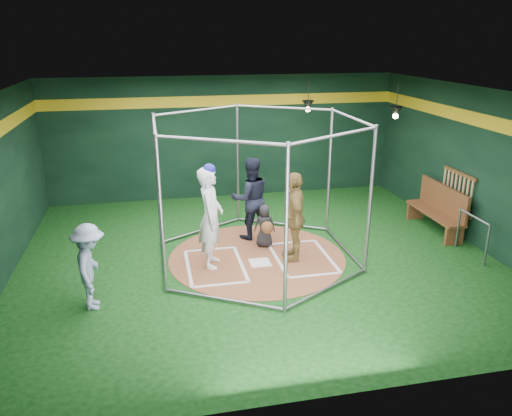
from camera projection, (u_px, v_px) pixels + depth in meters
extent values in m
cube|color=#0B330D|center=(257.00, 258.00, 10.80)|extent=(10.00, 9.00, 0.02)
cube|color=black|center=(257.00, 93.00, 9.64)|extent=(10.00, 9.00, 0.02)
cube|color=black|center=(224.00, 138.00, 14.38)|extent=(10.00, 0.10, 3.50)
cube|color=black|center=(334.00, 279.00, 6.06)|extent=(10.00, 0.10, 3.50)
cube|color=black|center=(474.00, 167.00, 11.20)|extent=(0.10, 9.00, 3.50)
cube|color=gold|center=(224.00, 101.00, 14.00)|extent=(10.00, 0.01, 0.30)
cube|color=gold|center=(480.00, 120.00, 10.85)|extent=(0.01, 9.00, 0.30)
cylinder|color=brown|center=(257.00, 257.00, 10.80)|extent=(3.80, 3.80, 0.01)
cube|color=white|center=(260.00, 262.00, 10.51)|extent=(0.43, 0.43, 0.01)
cube|color=white|center=(210.00, 249.00, 11.16)|extent=(1.10, 0.07, 0.01)
cube|color=white|center=(221.00, 285.00, 9.59)|extent=(1.10, 0.07, 0.01)
cube|color=white|center=(188.00, 268.00, 10.27)|extent=(0.07, 1.70, 0.01)
cube|color=white|center=(241.00, 263.00, 10.48)|extent=(0.07, 1.70, 0.01)
cube|color=white|center=(292.00, 242.00, 11.53)|extent=(1.10, 0.07, 0.01)
cube|color=white|center=(315.00, 275.00, 9.96)|extent=(1.10, 0.07, 0.01)
cube|color=white|center=(278.00, 260.00, 10.64)|extent=(0.07, 1.70, 0.01)
cube|color=white|center=(327.00, 255.00, 10.85)|extent=(0.07, 1.70, 0.01)
cylinder|color=gray|center=(329.00, 172.00, 11.76)|extent=(0.07, 0.07, 3.00)
cylinder|color=gray|center=(238.00, 164.00, 12.43)|extent=(0.07, 0.07, 3.00)
cylinder|color=gray|center=(158.00, 182.00, 10.98)|extent=(0.07, 0.07, 3.00)
cylinder|color=gray|center=(161.00, 217.00, 8.85)|extent=(0.07, 0.07, 3.00)
cylinder|color=gray|center=(286.00, 232.00, 8.18)|extent=(0.07, 0.07, 3.00)
cylinder|color=gray|center=(370.00, 202.00, 9.63)|extent=(0.07, 0.07, 3.00)
cylinder|color=gray|center=(283.00, 108.00, 11.61)|extent=(2.02, 1.20, 0.06)
cylinder|color=gray|center=(281.00, 224.00, 12.57)|extent=(2.02, 1.20, 0.06)
cylinder|color=gray|center=(198.00, 110.00, 11.22)|extent=(2.02, 1.20, 0.06)
cylinder|color=gray|center=(202.00, 230.00, 12.18)|extent=(2.02, 1.20, 0.06)
cylinder|color=gray|center=(154.00, 125.00, 9.44)|extent=(0.06, 2.30, 0.06)
cylinder|color=gray|center=(164.00, 264.00, 10.39)|extent=(0.06, 2.30, 0.06)
cylinder|color=gray|center=(219.00, 140.00, 8.04)|extent=(2.02, 1.20, 0.06)
cylinder|color=gray|center=(223.00, 299.00, 8.99)|extent=(2.02, 1.20, 0.06)
cylinder|color=gray|center=(336.00, 136.00, 8.43)|extent=(2.02, 1.20, 0.06)
cylinder|color=gray|center=(328.00, 288.00, 9.38)|extent=(2.02, 1.20, 0.06)
cylinder|color=gray|center=(352.00, 118.00, 10.22)|extent=(0.06, 2.30, 0.06)
cylinder|color=gray|center=(344.00, 248.00, 11.17)|extent=(0.06, 2.30, 0.06)
cube|color=brown|center=(460.00, 173.00, 11.64)|extent=(0.05, 1.25, 0.08)
cube|color=brown|center=(455.00, 210.00, 11.94)|extent=(0.05, 1.25, 0.08)
cylinder|color=tan|center=(471.00, 199.00, 11.28)|extent=(0.06, 0.06, 0.85)
cylinder|color=tan|center=(467.00, 197.00, 11.42)|extent=(0.06, 0.06, 0.85)
cylinder|color=tan|center=(463.00, 195.00, 11.57)|extent=(0.06, 0.06, 0.85)
cylinder|color=tan|center=(459.00, 193.00, 11.71)|extent=(0.06, 0.06, 0.85)
cylinder|color=tan|center=(455.00, 191.00, 11.86)|extent=(0.06, 0.06, 0.85)
cylinder|color=tan|center=(451.00, 189.00, 12.00)|extent=(0.06, 0.06, 0.85)
cylinder|color=tan|center=(447.00, 187.00, 12.15)|extent=(0.06, 0.06, 0.85)
cylinder|color=tan|center=(444.00, 185.00, 12.29)|extent=(0.06, 0.06, 0.85)
cone|color=black|center=(308.00, 105.00, 13.65)|extent=(0.34, 0.34, 0.22)
sphere|color=#FFD899|center=(308.00, 109.00, 13.69)|extent=(0.14, 0.14, 0.14)
cylinder|color=black|center=(308.00, 92.00, 13.53)|extent=(0.02, 0.02, 0.70)
cone|color=black|center=(396.00, 111.00, 12.52)|extent=(0.34, 0.34, 0.22)
sphere|color=#FFD899|center=(395.00, 116.00, 12.56)|extent=(0.14, 0.14, 0.14)
cylinder|color=black|center=(397.00, 97.00, 12.41)|extent=(0.02, 0.02, 0.70)
imported|color=white|center=(211.00, 217.00, 10.09)|extent=(0.65, 0.85, 2.10)
sphere|color=navy|center=(209.00, 170.00, 9.76)|extent=(0.26, 0.26, 0.26)
imported|color=tan|center=(294.00, 216.00, 10.42)|extent=(0.65, 1.18, 1.91)
imported|color=black|center=(265.00, 226.00, 11.20)|extent=(0.54, 0.42, 0.98)
sphere|color=brown|center=(267.00, 228.00, 10.96)|extent=(0.28, 0.28, 0.28)
imported|color=black|center=(251.00, 198.00, 11.54)|extent=(1.00, 0.81, 1.93)
imported|color=#95A5C6|center=(90.00, 267.00, 8.59)|extent=(0.59, 1.01, 1.56)
cube|color=brown|center=(435.00, 213.00, 12.11)|extent=(0.46, 1.98, 0.07)
cube|color=brown|center=(443.00, 198.00, 12.03)|extent=(0.07, 1.98, 0.66)
cube|color=brown|center=(454.00, 236.00, 11.38)|extent=(0.44, 0.09, 0.44)
cube|color=brown|center=(415.00, 211.00, 13.00)|extent=(0.44, 0.09, 0.44)
cylinder|color=gray|center=(487.00, 245.00, 10.26)|extent=(0.05, 0.05, 0.92)
cylinder|color=gray|center=(458.00, 228.00, 11.20)|extent=(0.05, 0.05, 0.92)
cylinder|color=gray|center=(475.00, 217.00, 10.59)|extent=(0.05, 1.02, 0.05)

